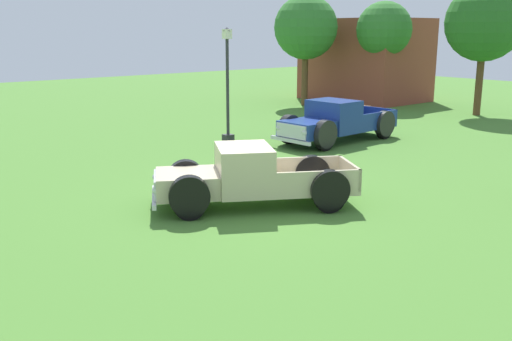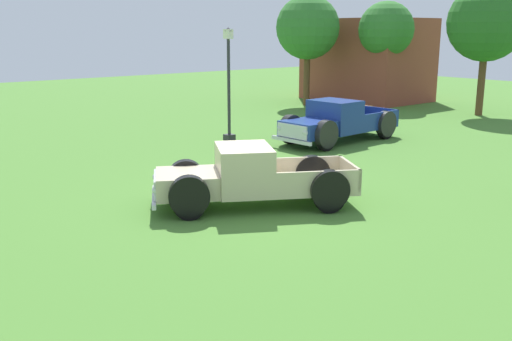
{
  "view_description": "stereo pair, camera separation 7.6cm",
  "coord_description": "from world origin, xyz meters",
  "px_view_note": "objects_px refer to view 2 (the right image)",
  "views": [
    {
      "loc": [
        10.71,
        -8.9,
        4.25
      ],
      "look_at": [
        0.15,
        -0.0,
        0.9
      ],
      "focal_mm": 40.69,
      "sensor_mm": 36.0,
      "label": 1
    },
    {
      "loc": [
        10.75,
        -8.84,
        4.25
      ],
      "look_at": [
        0.15,
        -0.0,
        0.9
      ],
      "focal_mm": 40.69,
      "sensor_mm": 36.0,
      "label": 2
    }
  ],
  "objects_px": {
    "picnic_table": "(365,114)",
    "oak_tree_center": "(386,30)",
    "lamp_post_far": "(229,82)",
    "pickup_truck_behind_right": "(333,123)",
    "oak_tree_west": "(487,23)",
    "oak_tree_east": "(308,28)",
    "pickup_truck_foreground": "(242,178)"
  },
  "relations": [
    {
      "from": "pickup_truck_behind_right",
      "to": "oak_tree_east",
      "type": "bearing_deg",
      "value": 140.52
    },
    {
      "from": "picnic_table",
      "to": "oak_tree_west",
      "type": "height_order",
      "value": "oak_tree_west"
    },
    {
      "from": "oak_tree_west",
      "to": "picnic_table",
      "type": "bearing_deg",
      "value": -104.8
    },
    {
      "from": "lamp_post_far",
      "to": "oak_tree_east",
      "type": "distance_m",
      "value": 12.0
    },
    {
      "from": "lamp_post_far",
      "to": "oak_tree_east",
      "type": "xyz_separation_m",
      "value": [
        -6.0,
        10.18,
        2.09
      ]
    },
    {
      "from": "pickup_truck_behind_right",
      "to": "oak_tree_center",
      "type": "distance_m",
      "value": 12.46
    },
    {
      "from": "pickup_truck_behind_right",
      "to": "oak_tree_center",
      "type": "bearing_deg",
      "value": 119.16
    },
    {
      "from": "picnic_table",
      "to": "oak_tree_center",
      "type": "distance_m",
      "value": 8.03
    },
    {
      "from": "pickup_truck_foreground",
      "to": "lamp_post_far",
      "type": "distance_m",
      "value": 8.96
    },
    {
      "from": "pickup_truck_foreground",
      "to": "picnic_table",
      "type": "relative_size",
      "value": 2.25
    },
    {
      "from": "pickup_truck_behind_right",
      "to": "picnic_table",
      "type": "relative_size",
      "value": 2.37
    },
    {
      "from": "oak_tree_west",
      "to": "oak_tree_center",
      "type": "height_order",
      "value": "oak_tree_west"
    },
    {
      "from": "lamp_post_far",
      "to": "pickup_truck_behind_right",
      "type": "bearing_deg",
      "value": 44.6
    },
    {
      "from": "pickup_truck_behind_right",
      "to": "lamp_post_far",
      "type": "bearing_deg",
      "value": -135.4
    },
    {
      "from": "lamp_post_far",
      "to": "oak_tree_center",
      "type": "height_order",
      "value": "oak_tree_center"
    },
    {
      "from": "pickup_truck_foreground",
      "to": "oak_tree_west",
      "type": "bearing_deg",
      "value": 103.52
    },
    {
      "from": "picnic_table",
      "to": "oak_tree_center",
      "type": "height_order",
      "value": "oak_tree_center"
    },
    {
      "from": "oak_tree_east",
      "to": "oak_tree_center",
      "type": "distance_m",
      "value": 4.38
    },
    {
      "from": "pickup_truck_foreground",
      "to": "lamp_post_far",
      "type": "relative_size",
      "value": 1.18
    },
    {
      "from": "pickup_truck_foreground",
      "to": "lamp_post_far",
      "type": "height_order",
      "value": "lamp_post_far"
    },
    {
      "from": "pickup_truck_behind_right",
      "to": "lamp_post_far",
      "type": "distance_m",
      "value": 4.33
    },
    {
      "from": "oak_tree_east",
      "to": "oak_tree_center",
      "type": "height_order",
      "value": "oak_tree_east"
    },
    {
      "from": "oak_tree_west",
      "to": "pickup_truck_foreground",
      "type": "bearing_deg",
      "value": -76.48
    },
    {
      "from": "pickup_truck_behind_right",
      "to": "oak_tree_west",
      "type": "distance_m",
      "value": 11.88
    },
    {
      "from": "lamp_post_far",
      "to": "picnic_table",
      "type": "height_order",
      "value": "lamp_post_far"
    },
    {
      "from": "picnic_table",
      "to": "oak_tree_center",
      "type": "relative_size",
      "value": 0.39
    },
    {
      "from": "pickup_truck_behind_right",
      "to": "picnic_table",
      "type": "height_order",
      "value": "pickup_truck_behind_right"
    },
    {
      "from": "lamp_post_far",
      "to": "picnic_table",
      "type": "bearing_deg",
      "value": 83.85
    },
    {
      "from": "lamp_post_far",
      "to": "oak_tree_west",
      "type": "bearing_deg",
      "value": 79.59
    },
    {
      "from": "pickup_truck_foreground",
      "to": "oak_tree_center",
      "type": "distance_m",
      "value": 21.3
    },
    {
      "from": "pickup_truck_behind_right",
      "to": "lamp_post_far",
      "type": "relative_size",
      "value": 1.24
    },
    {
      "from": "pickup_truck_foreground",
      "to": "oak_tree_center",
      "type": "bearing_deg",
      "value": 118.86
    }
  ]
}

